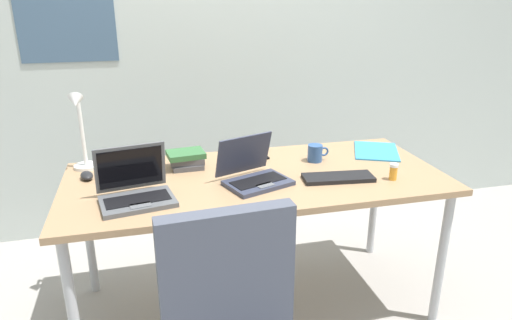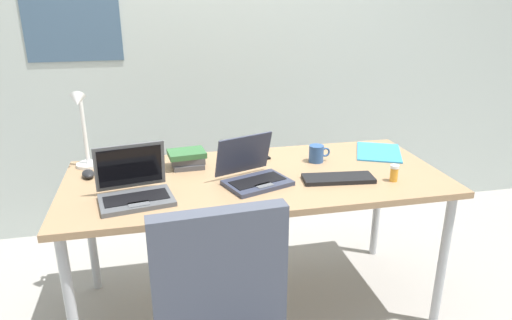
{
  "view_description": "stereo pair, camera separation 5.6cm",
  "coord_description": "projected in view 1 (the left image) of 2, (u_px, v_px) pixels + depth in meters",
  "views": [
    {
      "loc": [
        -0.5,
        -1.99,
        1.57
      ],
      "look_at": [
        0.0,
        0.0,
        0.82
      ],
      "focal_mm": 32.32,
      "sensor_mm": 36.0,
      "label": 1
    },
    {
      "loc": [
        -0.44,
        -2.0,
        1.57
      ],
      "look_at": [
        0.0,
        0.0,
        0.82
      ],
      "focal_mm": 32.32,
      "sensor_mm": 36.0,
      "label": 2
    }
  ],
  "objects": [
    {
      "name": "book_stack",
      "position": [
        187.0,
        159.0,
        2.3
      ],
      "size": [
        0.19,
        0.16,
        0.08
      ],
      "color": "#4C4C51",
      "rests_on": "desk"
    },
    {
      "name": "wall_back",
      "position": [
        215.0,
        36.0,
        3.02
      ],
      "size": [
        6.0,
        0.13,
        2.6
      ],
      "color": "#B2BCB7",
      "rests_on": "ground_plane"
    },
    {
      "name": "computer_mouse",
      "position": [
        87.0,
        176.0,
        2.17
      ],
      "size": [
        0.08,
        0.11,
        0.03
      ],
      "primitive_type": "ellipsoid",
      "rotation": [
        0.0,
        0.0,
        0.23
      ],
      "color": "black",
      "rests_on": "desk"
    },
    {
      "name": "laptop_center",
      "position": [
        254.0,
        174.0,
        2.12
      ],
      "size": [
        0.35,
        0.33,
        0.21
      ],
      "color": "#33384C",
      "rests_on": "desk"
    },
    {
      "name": "cell_phone",
      "position": [
        259.0,
        155.0,
        2.47
      ],
      "size": [
        0.09,
        0.15,
        0.01
      ],
      "primitive_type": "cube",
      "rotation": [
        0.0,
        0.0,
        0.22
      ],
      "color": "black",
      "rests_on": "desk"
    },
    {
      "name": "paper_folder_back_right",
      "position": [
        376.0,
        151.0,
        2.54
      ],
      "size": [
        0.34,
        0.38,
        0.01
      ],
      "primitive_type": "cube",
      "rotation": [
        0.0,
        0.0,
        -0.43
      ],
      "color": "#338CC6",
      "rests_on": "desk"
    },
    {
      "name": "external_keyboard",
      "position": [
        338.0,
        178.0,
        2.16
      ],
      "size": [
        0.34,
        0.16,
        0.02
      ],
      "primitive_type": "cube",
      "rotation": [
        0.0,
        0.0,
        -0.11
      ],
      "color": "black",
      "rests_on": "desk"
    },
    {
      "name": "desk_lamp",
      "position": [
        81.0,
        132.0,
        2.21
      ],
      "size": [
        0.12,
        0.18,
        0.4
      ],
      "color": "white",
      "rests_on": "desk"
    },
    {
      "name": "ground_plane",
      "position": [
        256.0,
        304.0,
        2.46
      ],
      "size": [
        12.0,
        12.0,
        0.0
      ],
      "primitive_type": "plane",
      "color": "gray"
    },
    {
      "name": "coffee_mug",
      "position": [
        315.0,
        153.0,
        2.39
      ],
      "size": [
        0.11,
        0.08,
        0.09
      ],
      "color": "#2D518C",
      "rests_on": "desk"
    },
    {
      "name": "pill_bottle",
      "position": [
        393.0,
        171.0,
        2.15
      ],
      "size": [
        0.04,
        0.04,
        0.08
      ],
      "color": "gold",
      "rests_on": "desk"
    },
    {
      "name": "desk",
      "position": [
        256.0,
        186.0,
        2.23
      ],
      "size": [
        1.8,
        0.8,
        0.74
      ],
      "color": "#9E7A56",
      "rests_on": "ground_plane"
    },
    {
      "name": "laptop_back_right",
      "position": [
        135.0,
        191.0,
        1.93
      ],
      "size": [
        0.34,
        0.28,
        0.22
      ],
      "color": "#515459",
      "rests_on": "desk"
    }
  ]
}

